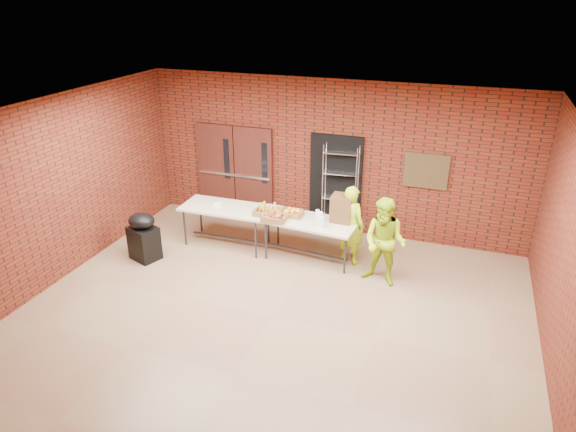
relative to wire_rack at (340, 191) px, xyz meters
The scene contains 19 objects.
room 3.39m from the wire_rack, 94.04° to the right, with size 8.08×7.08×3.28m.
double_doors 2.43m from the wire_rack, behind, with size 1.78×0.12×2.10m.
dark_doorway 0.21m from the wire_rack, 133.90° to the left, with size 1.10×0.06×2.10m, color black.
bronze_plaque 1.77m from the wire_rack, ahead, with size 0.85×0.04×0.70m, color #43321B.
wire_rack is the anchor object (origin of this frame).
table_left 2.29m from the wire_rack, 146.90° to the right, with size 2.00×0.86×0.82m.
table_right 1.35m from the wire_rack, 105.04° to the right, with size 2.04×1.00×0.81m.
basket_bananas 1.71m from the wire_rack, 128.99° to the right, with size 0.49×0.38×0.15m.
basket_oranges 1.37m from the wire_rack, 117.94° to the right, with size 0.42×0.32×0.13m.
basket_apples 1.73m from the wire_rack, 120.26° to the right, with size 0.45×0.35×0.14m.
muffin_tray 1.77m from the wire_rack, 132.96° to the right, with size 0.40×0.40×0.10m.
napkin_box 2.52m from the wire_rack, 150.33° to the right, with size 0.18×0.12×0.06m, color white.
coffee_dispenser 1.15m from the wire_rack, 73.82° to the right, with size 0.39×0.35×0.51m, color brown.
cup_stack_front 1.44m from the wire_rack, 90.01° to the right, with size 0.09×0.09×0.27m, color white.
cup_stack_mid 1.52m from the wire_rack, 87.85° to the right, with size 0.07×0.07×0.21m, color white.
cup_stack_back 1.27m from the wire_rack, 94.70° to the right, with size 0.07×0.07×0.22m, color white.
covered_grill 4.02m from the wire_rack, 144.03° to the right, with size 0.63×0.58×0.94m.
volunteer_woman 1.26m from the wire_rack, 66.09° to the right, with size 0.56×0.37×1.54m, color #A5CA16.
volunteer_man 2.10m from the wire_rack, 53.88° to the right, with size 0.78×0.61×1.60m, color #A5CA16.
Camera 1 is at (2.54, -6.34, 4.84)m, focal length 32.00 mm.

